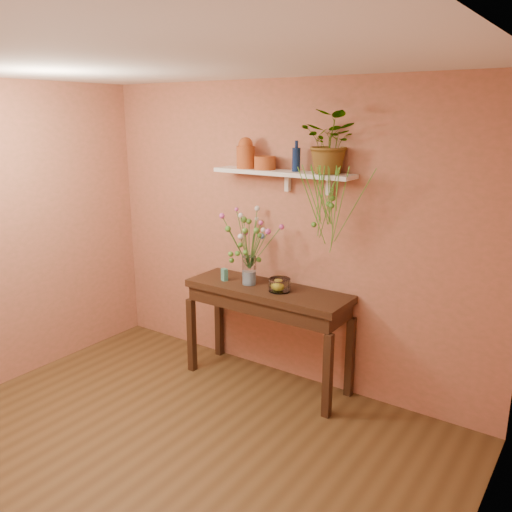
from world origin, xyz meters
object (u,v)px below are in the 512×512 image
(bouquet, at_px, (248,234))
(terracotta_jug, at_px, (246,154))
(sideboard, at_px, (267,302))
(spider_plant, at_px, (332,142))
(blue_bottle, at_px, (296,159))
(glass_vase, at_px, (249,273))
(glass_bowl, at_px, (280,285))

(bouquet, bearing_deg, terracotta_jug, 131.37)
(sideboard, distance_m, terracotta_jug, 1.32)
(terracotta_jug, relative_size, spider_plant, 0.54)
(terracotta_jug, height_order, blue_bottle, terracotta_jug)
(blue_bottle, height_order, glass_vase, blue_bottle)
(sideboard, relative_size, glass_bowl, 8.06)
(sideboard, relative_size, terracotta_jug, 5.58)
(terracotta_jug, xyz_separation_m, bouquet, (0.12, -0.14, -0.69))
(blue_bottle, relative_size, bouquet, 0.47)
(glass_bowl, bearing_deg, bouquet, 179.49)
(bouquet, bearing_deg, glass_bowl, -0.51)
(spider_plant, xyz_separation_m, glass_bowl, (-0.36, -0.18, -1.22))
(glass_bowl, bearing_deg, glass_vase, 178.41)
(spider_plant, bearing_deg, glass_bowl, -153.24)
(sideboard, distance_m, blue_bottle, 1.28)
(sideboard, xyz_separation_m, blue_bottle, (0.18, 0.15, 1.26))
(glass_bowl, bearing_deg, blue_bottle, 76.94)
(blue_bottle, height_order, glass_bowl, blue_bottle)
(spider_plant, distance_m, glass_bowl, 1.28)
(terracotta_jug, bearing_deg, bouquet, -48.63)
(sideboard, bearing_deg, terracotta_jug, 159.45)
(spider_plant, distance_m, glass_vase, 1.36)
(bouquet, distance_m, glass_bowl, 0.53)
(terracotta_jug, height_order, glass_bowl, terracotta_jug)
(spider_plant, bearing_deg, bouquet, -165.60)
(blue_bottle, relative_size, spider_plant, 0.51)
(blue_bottle, distance_m, glass_vase, 1.09)
(sideboard, height_order, bouquet, bouquet)
(terracotta_jug, xyz_separation_m, blue_bottle, (0.50, 0.03, -0.03))
(sideboard, xyz_separation_m, bouquet, (-0.19, -0.02, 0.59))
(sideboard, xyz_separation_m, glass_vase, (-0.19, -0.01, 0.24))
(blue_bottle, distance_m, spider_plant, 0.35)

